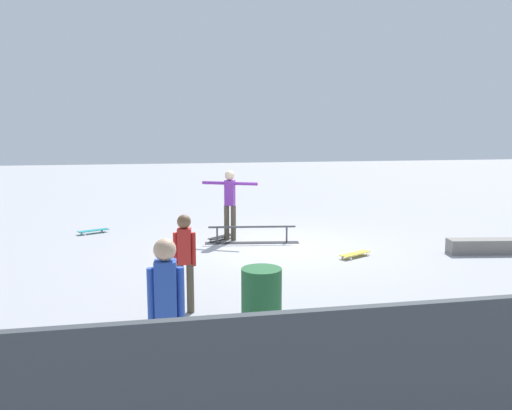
# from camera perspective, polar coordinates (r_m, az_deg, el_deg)

# --- Properties ---
(ground_plane) EXTENTS (60.00, 60.00, 0.00)m
(ground_plane) POSITION_cam_1_polar(r_m,az_deg,el_deg) (11.94, 2.33, -4.73)
(ground_plane) COLOR #9E9EA3
(grind_rail) EXTENTS (2.27, 0.54, 0.42)m
(grind_rail) POSITION_cam_1_polar(r_m,az_deg,el_deg) (12.35, -0.44, -3.42)
(grind_rail) COLOR black
(grind_rail) RESTS_ON ground_plane
(skate_ledge) EXTENTS (1.69, 0.63, 0.32)m
(skate_ledge) POSITION_cam_1_polar(r_m,az_deg,el_deg) (12.42, 24.13, -4.20)
(skate_ledge) COLOR gray
(skate_ledge) RESTS_ON ground_plane
(skater_main) EXTENTS (1.30, 0.65, 1.72)m
(skater_main) POSITION_cam_1_polar(r_m,az_deg,el_deg) (12.54, -2.92, 0.56)
(skater_main) COLOR brown
(skater_main) RESTS_ON ground_plane
(skateboard_main) EXTENTS (0.73, 0.68, 0.09)m
(skateboard_main) POSITION_cam_1_polar(r_m,az_deg,el_deg) (12.75, -3.88, -3.56)
(skateboard_main) COLOR black
(skateboard_main) RESTS_ON ground_plane
(bystander_blue_shirt) EXTENTS (0.38, 0.23, 1.65)m
(bystander_blue_shirt) POSITION_cam_1_polar(r_m,az_deg,el_deg) (5.33, -9.93, -11.26)
(bystander_blue_shirt) COLOR brown
(bystander_blue_shirt) RESTS_ON ground_plane
(bystander_red_shirt) EXTENTS (0.34, 0.20, 1.49)m
(bystander_red_shirt) POSITION_cam_1_polar(r_m,az_deg,el_deg) (7.67, -7.93, -5.84)
(bystander_red_shirt) COLOR brown
(bystander_red_shirt) RESTS_ON ground_plane
(loose_skateboard_yellow) EXTENTS (0.80, 0.55, 0.09)m
(loose_skateboard_yellow) POSITION_cam_1_polar(r_m,az_deg,el_deg) (11.24, 10.96, -5.33)
(loose_skateboard_yellow) COLOR yellow
(loose_skateboard_yellow) RESTS_ON ground_plane
(loose_skateboard_teal) EXTENTS (0.80, 0.54, 0.09)m
(loose_skateboard_teal) POSITION_cam_1_polar(r_m,az_deg,el_deg) (14.16, -17.62, -2.73)
(loose_skateboard_teal) COLOR teal
(loose_skateboard_teal) RESTS_ON ground_plane
(trash_bin) EXTENTS (0.54, 0.54, 0.91)m
(trash_bin) POSITION_cam_1_polar(r_m,az_deg,el_deg) (6.89, 0.62, -10.73)
(trash_bin) COLOR #1E592D
(trash_bin) RESTS_ON ground_plane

